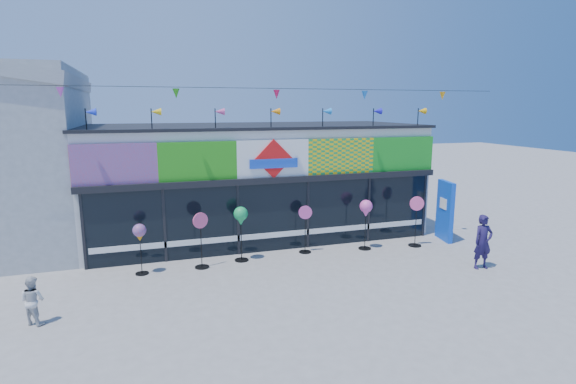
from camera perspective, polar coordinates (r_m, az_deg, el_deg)
name	(u,v)px	position (r m, az deg, el deg)	size (l,w,h in m)	color
ground	(310,289)	(12.18, 2.76, -12.18)	(80.00, 80.00, 0.00)	gray
kite_shop	(255,179)	(17.12, -4.21, 1.65)	(16.00, 5.70, 5.31)	silver
blue_sign	(445,211)	(17.09, 19.31, -2.25)	(0.36, 1.09, 2.15)	blue
spinner_0	(140,234)	(13.46, -18.32, -5.09)	(0.38, 0.38, 1.49)	black
spinner_1	(201,239)	(13.63, -10.99, -5.86)	(0.46, 0.43, 1.69)	black
spinner_2	(241,218)	(13.93, -6.02, -3.26)	(0.44, 0.44, 1.73)	black
spinner_3	(305,228)	(14.78, 2.20, -4.58)	(0.44, 0.40, 1.58)	black
spinner_4	(366,210)	(15.23, 9.87, -2.25)	(0.43, 0.43, 1.70)	black
spinner_5	(416,220)	(16.05, 15.95, -3.44)	(0.48, 0.45, 1.75)	black
adult_man	(483,242)	(14.54, 23.52, -5.83)	(0.59, 0.39, 1.63)	#1D1542
child	(33,300)	(11.62, -29.69, -11.86)	(0.54, 0.31, 1.10)	silver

